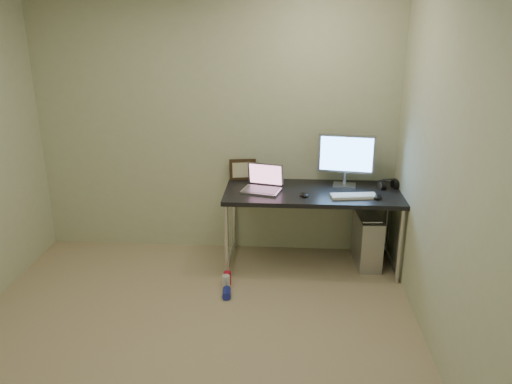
# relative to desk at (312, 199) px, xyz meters

# --- Properties ---
(floor) EXTENTS (3.50, 3.50, 0.00)m
(floor) POSITION_rel_desk_xyz_m (-0.94, -1.40, -0.67)
(floor) COLOR tan
(floor) RESTS_ON ground
(wall_back) EXTENTS (3.50, 0.02, 2.50)m
(wall_back) POSITION_rel_desk_xyz_m (-0.94, 0.35, 0.58)
(wall_back) COLOR beige
(wall_back) RESTS_ON ground
(wall_right) EXTENTS (0.02, 3.50, 2.50)m
(wall_right) POSITION_rel_desk_xyz_m (0.81, -1.40, 0.58)
(wall_right) COLOR beige
(wall_right) RESTS_ON ground
(desk) EXTENTS (1.62, 0.71, 0.75)m
(desk) POSITION_rel_desk_xyz_m (0.00, 0.00, 0.00)
(desk) COLOR black
(desk) RESTS_ON ground
(tower_computer) EXTENTS (0.24, 0.49, 0.52)m
(tower_computer) POSITION_rel_desk_xyz_m (0.54, 0.05, -0.42)
(tower_computer) COLOR silver
(tower_computer) RESTS_ON ground
(cable_a) EXTENTS (0.01, 0.16, 0.69)m
(cable_a) POSITION_rel_desk_xyz_m (0.49, 0.30, -0.27)
(cable_a) COLOR black
(cable_a) RESTS_ON ground
(cable_b) EXTENTS (0.02, 0.11, 0.71)m
(cable_b) POSITION_rel_desk_xyz_m (0.58, 0.28, -0.29)
(cable_b) COLOR black
(cable_b) RESTS_ON ground
(can_red) EXTENTS (0.09, 0.09, 0.12)m
(can_red) POSITION_rel_desk_xyz_m (-0.75, -0.44, -0.61)
(can_red) COLOR red
(can_red) RESTS_ON ground
(can_white) EXTENTS (0.09, 0.09, 0.13)m
(can_white) POSITION_rel_desk_xyz_m (-0.75, -0.52, -0.61)
(can_white) COLOR silver
(can_white) RESTS_ON ground
(can_blue) EXTENTS (0.08, 0.14, 0.07)m
(can_blue) POSITION_rel_desk_xyz_m (-0.73, -0.65, -0.64)
(can_blue) COLOR #1F28A2
(can_blue) RESTS_ON ground
(laptop) EXTENTS (0.40, 0.35, 0.24)m
(laptop) POSITION_rel_desk_xyz_m (-0.46, 0.00, 0.13)
(laptop) COLOR #AEAEB6
(laptop) RESTS_ON desk
(monitor) EXTENTS (0.53, 0.18, 0.49)m
(monitor) POSITION_rel_desk_xyz_m (0.31, 0.17, 0.37)
(monitor) COLOR #AEAEB6
(monitor) RESTS_ON desk
(keyboard) EXTENTS (0.42, 0.18, 0.02)m
(keyboard) POSITION_rel_desk_xyz_m (0.36, -0.15, 0.09)
(keyboard) COLOR white
(keyboard) RESTS_ON desk
(mouse_right) EXTENTS (0.11, 0.14, 0.04)m
(mouse_right) POSITION_rel_desk_xyz_m (0.56, -0.16, 0.10)
(mouse_right) COLOR black
(mouse_right) RESTS_ON desk
(mouse_left) EXTENTS (0.10, 0.13, 0.04)m
(mouse_left) POSITION_rel_desk_xyz_m (-0.08, -0.15, 0.10)
(mouse_left) COLOR black
(mouse_left) RESTS_ON desk
(headphones) EXTENTS (0.19, 0.11, 0.12)m
(headphones) POSITION_rel_desk_xyz_m (0.71, 0.12, 0.11)
(headphones) COLOR black
(headphones) RESTS_ON desk
(picture_frame) EXTENTS (0.27, 0.11, 0.21)m
(picture_frame) POSITION_rel_desk_xyz_m (-0.67, 0.30, 0.18)
(picture_frame) COLOR black
(picture_frame) RESTS_ON desk
(webcam) EXTENTS (0.04, 0.03, 0.11)m
(webcam) POSITION_rel_desk_xyz_m (-0.40, 0.27, 0.16)
(webcam) COLOR silver
(webcam) RESTS_ON desk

